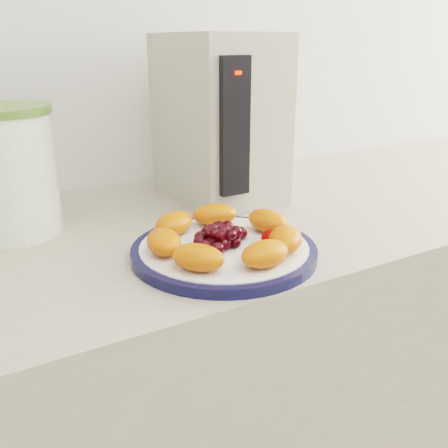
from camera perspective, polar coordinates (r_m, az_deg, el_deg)
counter at (r=1.12m, az=-2.61°, el=-21.67°), size 3.50×0.60×0.90m
cabinet_face at (r=1.14m, az=-2.58°, el=-22.79°), size 3.48×0.58×0.84m
plate_rim at (r=0.73m, az=-0.00°, el=-3.12°), size 0.27×0.27×0.01m
plate_face at (r=0.73m, az=-0.00°, el=-3.05°), size 0.25×0.25×0.02m
canister at (r=0.87m, az=-23.81°, el=5.12°), size 0.21×0.21×0.19m
appliance_body at (r=0.99m, az=-0.65°, el=11.95°), size 0.18×0.25×0.31m
appliance_panel at (r=0.85m, az=1.18°, el=10.95°), size 0.05×0.02×0.23m
appliance_led at (r=0.84m, az=1.60°, el=16.89°), size 0.01×0.01×0.01m
fruit_plate at (r=0.72m, az=0.14°, el=-1.24°), size 0.23×0.23×0.03m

